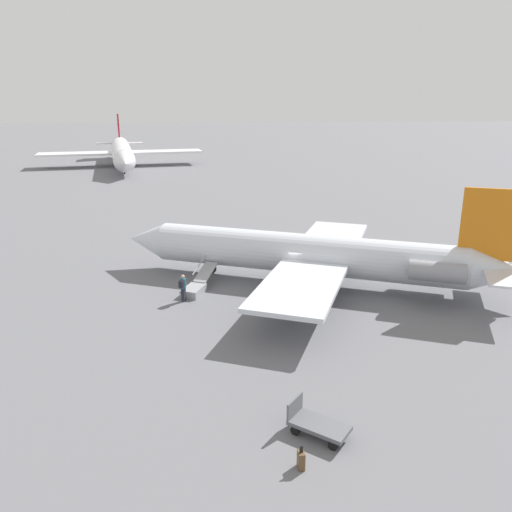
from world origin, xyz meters
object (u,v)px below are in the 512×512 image
at_px(passenger, 183,286).
at_px(boarding_stairs, 196,287).
at_px(suitcase, 301,460).
at_px(airplane_far_right, 122,151).
at_px(airplane_main, 317,254).
at_px(luggage_cart, 316,424).

bearing_deg(passenger, boarding_stairs, -3.91).
relative_size(passenger, suitcase, 1.98).
xyz_separation_m(airplane_far_right, passenger, (-12.83, 72.00, -1.86)).
xyz_separation_m(passenger, suitcase, (-4.16, 15.54, -0.67)).
bearing_deg(airplane_main, airplane_far_right, -47.83).
distance_m(airplane_far_right, boarding_stairs, 71.87).
bearing_deg(suitcase, boarding_stairs, -78.86).
distance_m(airplane_main, boarding_stairs, 8.36).
height_order(boarding_stairs, suitcase, boarding_stairs).
xyz_separation_m(airplane_main, airplane_far_right, (21.80, -70.02, 0.73)).
bearing_deg(luggage_cart, suitcase, 101.63).
relative_size(luggage_cart, suitcase, 2.71).
bearing_deg(luggage_cart, airplane_main, -63.10).
distance_m(airplane_main, luggage_cart, 16.39).
bearing_deg(luggage_cart, passenger, -29.16).
height_order(airplane_main, luggage_cart, airplane_main).
relative_size(airplane_main, passenger, 14.91).
bearing_deg(airplane_main, boarding_stairs, 28.43).
xyz_separation_m(luggage_cart, suitcase, (0.94, 1.69, -0.13)).
height_order(airplane_main, airplane_far_right, airplane_far_right).
relative_size(airplane_far_right, passenger, 23.92).
xyz_separation_m(airplane_far_right, boarding_stairs, (-13.65, 70.52, -2.48)).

